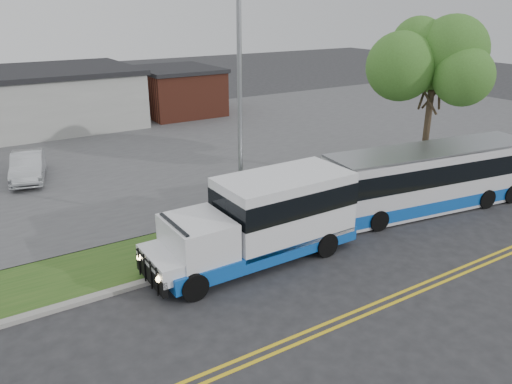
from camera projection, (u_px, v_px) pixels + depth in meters
ground at (207, 284)px, 16.75m from camera, size 140.00×140.00×0.00m
lane_line_north at (271, 346)px, 13.70m from camera, size 70.00×0.12×0.01m
lane_line_south at (277, 352)px, 13.46m from camera, size 70.00×0.12×0.01m
curb at (193, 268)px, 17.59m from camera, size 80.00×0.30×0.15m
verge at (172, 249)px, 19.03m from camera, size 80.00×3.30×0.10m
parking_lot at (79, 158)px, 30.18m from camera, size 80.00×25.00×0.10m
brick_wing at (177, 91)px, 41.86m from camera, size 6.30×7.30×3.90m
tree_east at (435, 62)px, 23.90m from camera, size 5.20×5.20×8.33m
streetlight_near at (241, 107)px, 18.55m from camera, size 0.35×1.53×9.50m
shuttle_bus at (266, 216)px, 18.03m from camera, size 7.99×2.77×3.04m
transit_bus at (431, 178)px, 22.53m from camera, size 10.54×3.80×2.86m
parked_car_a at (28, 166)px, 26.17m from camera, size 2.48×4.65×1.46m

